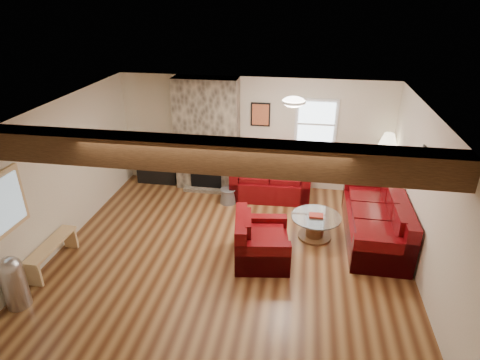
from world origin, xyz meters
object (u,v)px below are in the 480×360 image
object	(u,v)px
tv_cabinet	(158,172)
coffee_table	(315,227)
sofa_three	(375,216)
floor_lamp	(388,144)
loveseat	(270,177)
television	(157,155)
armchair_red	(262,238)

from	to	relation	value
tv_cabinet	coffee_table	bearing A→B (deg)	-26.61
sofa_three	floor_lamp	xyz separation A→B (m)	(0.32, 1.45, 0.87)
tv_cabinet	floor_lamp	size ratio (longest dim) A/B	0.60
loveseat	coffee_table	distance (m)	1.83
coffee_table	tv_cabinet	distance (m)	4.10
television	floor_lamp	distance (m)	5.08
sofa_three	coffee_table	size ratio (longest dim) A/B	2.56
tv_cabinet	television	size ratio (longest dim) A/B	1.24
television	floor_lamp	size ratio (longest dim) A/B	0.48
loveseat	tv_cabinet	bearing A→B (deg)	171.19
armchair_red	tv_cabinet	world-z (taller)	armchair_red
coffee_table	tv_cabinet	xyz separation A→B (m)	(-3.66, 1.83, 0.01)
tv_cabinet	floor_lamp	bearing A→B (deg)	-2.41
sofa_three	armchair_red	xyz separation A→B (m)	(-1.94, -0.99, -0.04)
loveseat	floor_lamp	world-z (taller)	floor_lamp
coffee_table	television	distance (m)	4.12
loveseat	sofa_three	bearing A→B (deg)	-36.37
armchair_red	coffee_table	size ratio (longest dim) A/B	1.11
armchair_red	floor_lamp	xyz separation A→B (m)	(2.26, 2.44, 0.91)
loveseat	floor_lamp	size ratio (longest dim) A/B	1.09
armchair_red	television	xyz separation A→B (m)	(-2.77, 2.65, 0.27)
television	floor_lamp	bearing A→B (deg)	-2.41
loveseat	armchair_red	xyz separation A→B (m)	(0.08, -2.35, -0.04)
loveseat	floor_lamp	distance (m)	2.50
loveseat	floor_lamp	bearing A→B (deg)	-0.30
armchair_red	tv_cabinet	bearing A→B (deg)	38.16
coffee_table	television	bearing A→B (deg)	153.39
armchair_red	floor_lamp	bearing A→B (deg)	-50.91
loveseat	television	bearing A→B (deg)	171.19
loveseat	coffee_table	size ratio (longest dim) A/B	1.86
sofa_three	tv_cabinet	distance (m)	5.00
coffee_table	floor_lamp	bearing A→B (deg)	49.78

